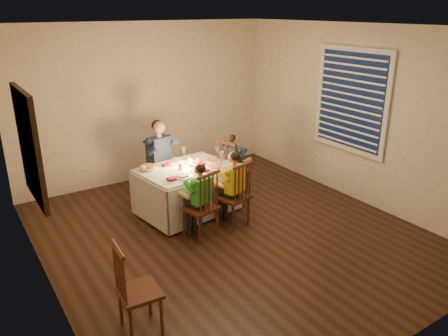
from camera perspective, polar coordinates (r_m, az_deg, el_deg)
ground at (r=5.82m, az=0.83°, el=-8.47°), size 5.00×5.00×0.00m
wall_left at (r=4.52m, az=-23.43°, el=-0.84°), size 0.02×5.00×2.60m
wall_right at (r=6.80m, az=16.91°, el=6.66°), size 0.02×5.00×2.60m
wall_back at (r=7.46m, az=-10.04°, el=8.38°), size 4.50×0.02×2.60m
ceiling at (r=5.11m, az=0.99°, el=18.03°), size 5.00×5.00×0.00m
dining_table at (r=6.22m, az=-4.90°, el=-1.68°), size 1.42×1.12×0.65m
chair_adult at (r=6.94m, az=-8.00°, el=-3.71°), size 0.45×0.44×0.92m
chair_near_left at (r=5.75m, az=-3.06°, el=-8.91°), size 0.46×0.44×0.92m
chair_near_right at (r=6.03m, az=1.17°, el=-7.38°), size 0.45×0.44×0.92m
chair_end at (r=6.92m, az=1.29°, el=-3.60°), size 0.44×0.45×0.92m
chair_extra at (r=4.38m, az=-10.65°, el=-19.87°), size 0.38×0.39×0.91m
adult at (r=6.94m, az=-8.00°, el=-3.71°), size 0.53×0.50×1.23m
child_green at (r=5.75m, az=-3.06°, el=-8.91°), size 0.38×0.36×1.01m
child_yellow at (r=6.03m, az=1.17°, el=-7.38°), size 0.41×0.39×1.06m
child_teal at (r=6.92m, az=1.29°, el=-3.60°), size 0.35×0.37×1.00m
setting_adult at (r=6.35m, az=-6.21°, el=0.74°), size 0.29×0.29×0.02m
setting_green at (r=5.83m, az=-5.43°, el=-1.05°), size 0.29×0.29×0.02m
setting_yellow at (r=6.11m, az=-1.29°, el=0.06°), size 0.29×0.29×0.02m
setting_teal at (r=6.37m, az=-1.74°, el=0.89°), size 0.29×0.29×0.02m
candle_left at (r=6.08m, az=-5.71°, el=0.23°), size 0.06×0.06×0.10m
candle_right at (r=6.17m, az=-4.48°, el=0.58°), size 0.06×0.06×0.10m
squash at (r=6.07m, az=-10.55°, el=-0.09°), size 0.09×0.09×0.09m
orange_fruit at (r=6.31m, az=-3.42°, el=0.96°), size 0.08×0.08×0.08m
serving_bowl at (r=6.13m, az=-9.81°, el=0.00°), size 0.26×0.26×0.06m
wall_mirror at (r=4.75m, az=-24.07°, el=2.59°), size 0.06×0.95×1.15m
window_blinds at (r=6.79m, az=16.20°, el=8.45°), size 0.07×1.34×1.54m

